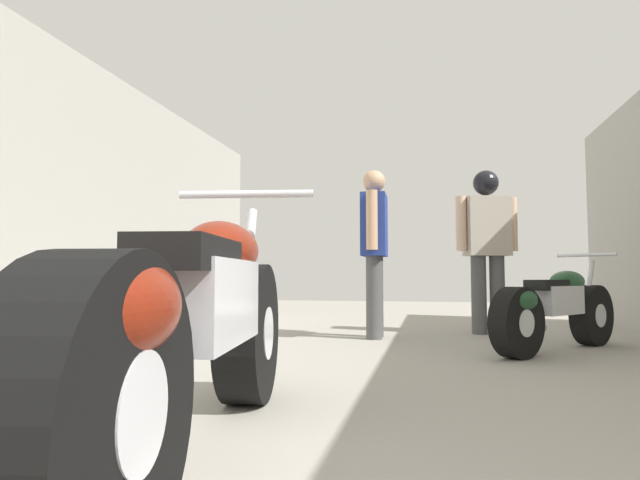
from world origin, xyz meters
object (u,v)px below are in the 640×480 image
mechanic_in_blue (374,242)px  mechanic_with_helmet (487,235)px  motorcycle_maroon_cruiser (199,329)px  motorcycle_black_naked (555,309)px

mechanic_in_blue → mechanic_with_helmet: 1.36m
motorcycle_maroon_cruiser → motorcycle_black_naked: 3.58m
mechanic_in_blue → mechanic_with_helmet: (1.19, 0.65, 0.10)m
motorcycle_maroon_cruiser → motorcycle_black_naked: (1.83, 3.07, -0.09)m
motorcycle_black_naked → mechanic_with_helmet: 1.58m
motorcycle_black_naked → mechanic_with_helmet: mechanic_with_helmet is taller
motorcycle_maroon_cruiser → motorcycle_black_naked: size_ratio=1.53×
motorcycle_maroon_cruiser → mechanic_in_blue: size_ratio=1.31×
motorcycle_black_naked → mechanic_in_blue: bearing=156.5°
mechanic_with_helmet → motorcycle_black_naked: bearing=-73.3°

